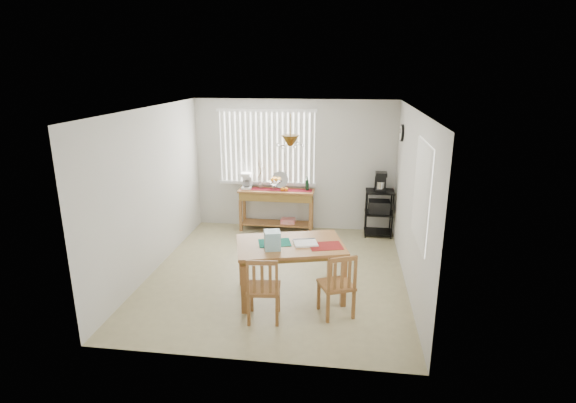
# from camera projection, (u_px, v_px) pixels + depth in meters

# --- Properties ---
(ground) EXTENTS (4.00, 4.50, 0.01)m
(ground) POSITION_uv_depth(u_px,v_px,m) (277.00, 274.00, 7.20)
(ground) COLOR tan
(room_shell) EXTENTS (4.20, 4.70, 2.70)m
(room_shell) POSITION_uv_depth(u_px,v_px,m) (277.00, 170.00, 6.73)
(room_shell) COLOR beige
(room_shell) RESTS_ON ground
(sideboard) EXTENTS (1.50, 0.42, 0.84)m
(sideboard) POSITION_uv_depth(u_px,v_px,m) (277.00, 200.00, 8.98)
(sideboard) COLOR #976233
(sideboard) RESTS_ON ground
(sideboard_items) EXTENTS (1.42, 0.35, 0.65)m
(sideboard_items) POSITION_uv_depth(u_px,v_px,m) (264.00, 183.00, 8.93)
(sideboard_items) COLOR maroon
(sideboard_items) RESTS_ON sideboard
(wire_cart) EXTENTS (0.53, 0.43, 0.91)m
(wire_cart) POSITION_uv_depth(u_px,v_px,m) (379.00, 209.00, 8.73)
(wire_cart) COLOR black
(wire_cart) RESTS_ON ground
(cart_items) EXTENTS (0.21, 0.26, 0.37)m
(cart_items) POSITION_uv_depth(u_px,v_px,m) (381.00, 182.00, 8.58)
(cart_items) COLOR black
(cart_items) RESTS_ON wire_cart
(dining_table) EXTENTS (1.69, 1.31, 0.80)m
(dining_table) POSITION_uv_depth(u_px,v_px,m) (290.00, 250.00, 6.33)
(dining_table) COLOR #976233
(dining_table) RESTS_ON ground
(table_items) EXTENTS (1.24, 0.56, 0.25)m
(table_items) POSITION_uv_depth(u_px,v_px,m) (281.00, 241.00, 6.14)
(table_items) COLOR #126A56
(table_items) RESTS_ON dining_table
(chair_left) EXTENTS (0.46, 0.46, 0.91)m
(chair_left) POSITION_uv_depth(u_px,v_px,m) (263.00, 289.00, 5.75)
(chair_left) COLOR #976233
(chair_left) RESTS_ON ground
(chair_right) EXTENTS (0.55, 0.55, 0.90)m
(chair_right) POSITION_uv_depth(u_px,v_px,m) (337.00, 285.00, 5.86)
(chair_right) COLOR #976233
(chair_right) RESTS_ON ground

